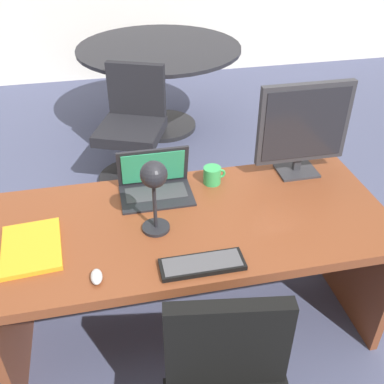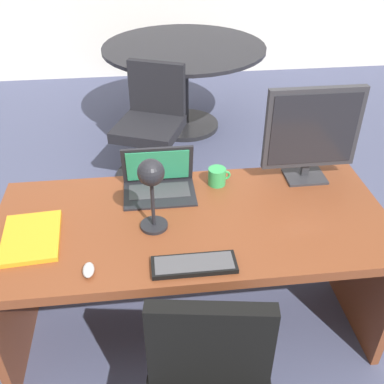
{
  "view_description": "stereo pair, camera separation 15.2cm",
  "coord_description": "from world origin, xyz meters",
  "px_view_note": "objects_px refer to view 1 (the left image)",
  "views": [
    {
      "loc": [
        -0.34,
        -1.55,
        1.97
      ],
      "look_at": [
        0.0,
        0.04,
        0.84
      ],
      "focal_mm": 42.16,
      "sensor_mm": 36.0,
      "label": 1
    },
    {
      "loc": [
        -0.19,
        -1.57,
        1.97
      ],
      "look_at": [
        0.0,
        0.04,
        0.84
      ],
      "focal_mm": 42.16,
      "sensor_mm": 36.0,
      "label": 2
    }
  ],
  "objects_px": {
    "desk": "(192,244)",
    "monitor": "(304,126)",
    "desk_lamp": "(154,183)",
    "meeting_chair_near": "(133,136)",
    "mouse": "(97,277)",
    "keyboard": "(202,264)",
    "coffee_mug": "(212,175)",
    "meeting_table": "(160,67)",
    "book": "(32,247)",
    "laptop": "(155,179)"
  },
  "relations": [
    {
      "from": "book",
      "to": "meeting_table",
      "type": "distance_m",
      "value": 2.58
    },
    {
      "from": "desk",
      "to": "mouse",
      "type": "distance_m",
      "value": 0.59
    },
    {
      "from": "desk_lamp",
      "to": "coffee_mug",
      "type": "distance_m",
      "value": 0.51
    },
    {
      "from": "keyboard",
      "to": "mouse",
      "type": "bearing_deg",
      "value": 178.43
    },
    {
      "from": "laptop",
      "to": "book",
      "type": "height_order",
      "value": "laptop"
    },
    {
      "from": "book",
      "to": "coffee_mug",
      "type": "relative_size",
      "value": 2.98
    },
    {
      "from": "mouse",
      "to": "keyboard",
      "type": "bearing_deg",
      "value": -1.57
    },
    {
      "from": "monitor",
      "to": "meeting_table",
      "type": "distance_m",
      "value": 2.16
    },
    {
      "from": "desk_lamp",
      "to": "keyboard",
      "type": "bearing_deg",
      "value": -59.25
    },
    {
      "from": "desk",
      "to": "laptop",
      "type": "distance_m",
      "value": 0.36
    },
    {
      "from": "mouse",
      "to": "meeting_table",
      "type": "relative_size",
      "value": 0.06
    },
    {
      "from": "monitor",
      "to": "keyboard",
      "type": "xyz_separation_m",
      "value": [
        -0.64,
        -0.57,
        -0.25
      ]
    },
    {
      "from": "mouse",
      "to": "meeting_table",
      "type": "bearing_deg",
      "value": 76.44
    },
    {
      "from": "desk_lamp",
      "to": "laptop",
      "type": "bearing_deg",
      "value": 83.16
    },
    {
      "from": "meeting_table",
      "to": "mouse",
      "type": "bearing_deg",
      "value": -103.56
    },
    {
      "from": "book",
      "to": "monitor",
      "type": "bearing_deg",
      "value": 14.33
    },
    {
      "from": "laptop",
      "to": "keyboard",
      "type": "bearing_deg",
      "value": -79.23
    },
    {
      "from": "keyboard",
      "to": "mouse",
      "type": "xyz_separation_m",
      "value": [
        -0.41,
        0.01,
        0.01
      ]
    },
    {
      "from": "meeting_chair_near",
      "to": "meeting_table",
      "type": "bearing_deg",
      "value": 67.75
    },
    {
      "from": "desk_lamp",
      "to": "coffee_mug",
      "type": "bearing_deg",
      "value": 44.9
    },
    {
      "from": "mouse",
      "to": "desk_lamp",
      "type": "height_order",
      "value": "desk_lamp"
    },
    {
      "from": "book",
      "to": "meeting_chair_near",
      "type": "distance_m",
      "value": 1.72
    },
    {
      "from": "desk",
      "to": "desk_lamp",
      "type": "relative_size",
      "value": 4.98
    },
    {
      "from": "monitor",
      "to": "mouse",
      "type": "bearing_deg",
      "value": -151.69
    },
    {
      "from": "mouse",
      "to": "meeting_chair_near",
      "type": "bearing_deg",
      "value": 80.64
    },
    {
      "from": "desk_lamp",
      "to": "meeting_chair_near",
      "type": "xyz_separation_m",
      "value": [
        0.04,
        1.59,
        -0.61
      ]
    },
    {
      "from": "book",
      "to": "coffee_mug",
      "type": "height_order",
      "value": "coffee_mug"
    },
    {
      "from": "book",
      "to": "meeting_chair_near",
      "type": "xyz_separation_m",
      "value": [
        0.55,
        1.59,
        -0.37
      ]
    },
    {
      "from": "laptop",
      "to": "meeting_table",
      "type": "height_order",
      "value": "laptop"
    },
    {
      "from": "desk",
      "to": "keyboard",
      "type": "relative_size",
      "value": 5.28
    },
    {
      "from": "laptop",
      "to": "meeting_table",
      "type": "bearing_deg",
      "value": 80.87
    },
    {
      "from": "coffee_mug",
      "to": "keyboard",
      "type": "bearing_deg",
      "value": -107.95
    },
    {
      "from": "keyboard",
      "to": "book",
      "type": "relative_size",
      "value": 0.99
    },
    {
      "from": "desk_lamp",
      "to": "book",
      "type": "bearing_deg",
      "value": 179.99
    },
    {
      "from": "monitor",
      "to": "desk_lamp",
      "type": "distance_m",
      "value": 0.85
    },
    {
      "from": "desk",
      "to": "monitor",
      "type": "relative_size",
      "value": 3.67
    },
    {
      "from": "meeting_chair_near",
      "to": "book",
      "type": "bearing_deg",
      "value": -109.22
    },
    {
      "from": "meeting_chair_near",
      "to": "keyboard",
      "type": "bearing_deg",
      "value": -86.68
    },
    {
      "from": "laptop",
      "to": "desk_lamp",
      "type": "distance_m",
      "value": 0.37
    },
    {
      "from": "laptop",
      "to": "keyboard",
      "type": "height_order",
      "value": "laptop"
    },
    {
      "from": "monitor",
      "to": "book",
      "type": "relative_size",
      "value": 1.43
    },
    {
      "from": "mouse",
      "to": "meeting_table",
      "type": "height_order",
      "value": "meeting_table"
    },
    {
      "from": "mouse",
      "to": "book",
      "type": "distance_m",
      "value": 0.34
    },
    {
      "from": "desk",
      "to": "coffee_mug",
      "type": "relative_size",
      "value": 15.68
    },
    {
      "from": "coffee_mug",
      "to": "meeting_table",
      "type": "distance_m",
      "value": 2.1
    },
    {
      "from": "meeting_table",
      "to": "coffee_mug",
      "type": "bearing_deg",
      "value": -91.33
    },
    {
      "from": "meeting_table",
      "to": "meeting_chair_near",
      "type": "distance_m",
      "value": 0.92
    },
    {
      "from": "desk_lamp",
      "to": "meeting_table",
      "type": "distance_m",
      "value": 2.48
    },
    {
      "from": "desk",
      "to": "meeting_table",
      "type": "distance_m",
      "value": 2.32
    },
    {
      "from": "keyboard",
      "to": "book",
      "type": "bearing_deg",
      "value": 159.93
    }
  ]
}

